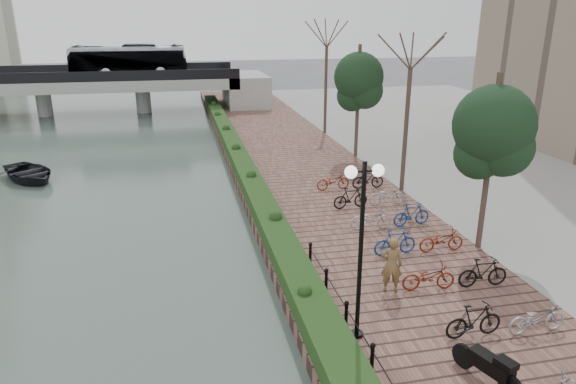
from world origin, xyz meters
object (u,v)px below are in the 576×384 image
object	(u,v)px
lamppost	(362,214)
pedestrian	(392,265)
boat	(28,173)
motorcycle	(487,364)

from	to	relation	value
lamppost	pedestrian	xyz separation A→B (m)	(1.85, 2.09, -2.63)
lamppost	boat	world-z (taller)	lamppost
motorcycle	pedestrian	size ratio (longest dim) A/B	0.91
motorcycle	pedestrian	distance (m)	4.60
lamppost	motorcycle	xyz separation A→B (m)	(2.34, -2.47, -3.03)
boat	pedestrian	bearing A→B (deg)	-83.54
pedestrian	boat	distance (m)	22.33
motorcycle	boat	bearing A→B (deg)	106.56
lamppost	boat	bearing A→B (deg)	124.24
motorcycle	boat	size ratio (longest dim) A/B	0.37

